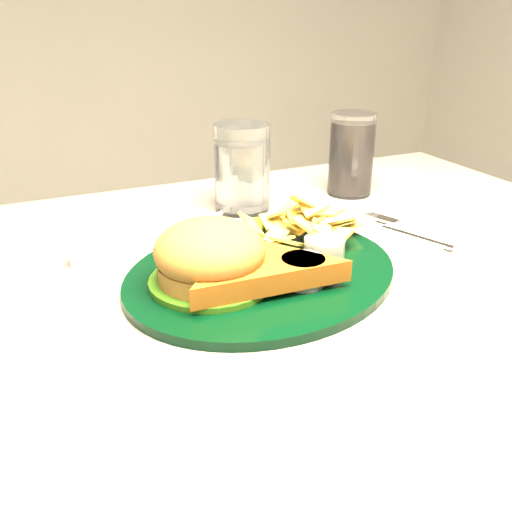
{
  "coord_description": "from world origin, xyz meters",
  "views": [
    {
      "loc": [
        -0.24,
        -0.57,
        1.06
      ],
      "look_at": [
        -0.01,
        -0.06,
        0.8
      ],
      "focal_mm": 40.0,
      "sensor_mm": 36.0,
      "label": 1
    }
  ],
  "objects_px": {
    "table": "(245,500)",
    "cola_glass": "(351,154)",
    "water_glass": "(242,168)",
    "dinner_plate": "(262,247)",
    "fork_napkin": "(412,235)"
  },
  "relations": [
    {
      "from": "dinner_plate",
      "to": "fork_napkin",
      "type": "distance_m",
      "value": 0.25
    },
    {
      "from": "water_glass",
      "to": "fork_napkin",
      "type": "bearing_deg",
      "value": -51.51
    },
    {
      "from": "table",
      "to": "cola_glass",
      "type": "distance_m",
      "value": 0.57
    },
    {
      "from": "table",
      "to": "cola_glass",
      "type": "bearing_deg",
      "value": 36.35
    },
    {
      "from": "fork_napkin",
      "to": "dinner_plate",
      "type": "bearing_deg",
      "value": 164.88
    },
    {
      "from": "table",
      "to": "cola_glass",
      "type": "height_order",
      "value": "cola_glass"
    },
    {
      "from": "table",
      "to": "water_glass",
      "type": "height_order",
      "value": "water_glass"
    },
    {
      "from": "cola_glass",
      "to": "dinner_plate",
      "type": "bearing_deg",
      "value": -139.67
    },
    {
      "from": "dinner_plate",
      "to": "water_glass",
      "type": "xyz_separation_m",
      "value": [
        0.08,
        0.23,
        0.03
      ]
    },
    {
      "from": "table",
      "to": "dinner_plate",
      "type": "bearing_deg",
      "value": -41.7
    },
    {
      "from": "table",
      "to": "water_glass",
      "type": "xyz_separation_m",
      "value": [
        0.09,
        0.22,
        0.44
      ]
    },
    {
      "from": "dinner_plate",
      "to": "fork_napkin",
      "type": "height_order",
      "value": "dinner_plate"
    },
    {
      "from": "water_glass",
      "to": "table",
      "type": "bearing_deg",
      "value": -113.46
    },
    {
      "from": "dinner_plate",
      "to": "water_glass",
      "type": "height_order",
      "value": "water_glass"
    },
    {
      "from": "table",
      "to": "fork_napkin",
      "type": "bearing_deg",
      "value": 1.4
    }
  ]
}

